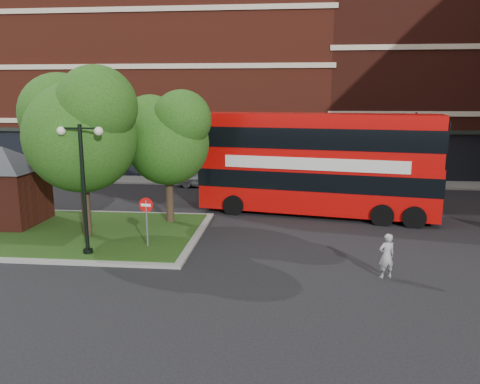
# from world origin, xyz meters

# --- Properties ---
(ground) EXTENTS (120.00, 120.00, 0.00)m
(ground) POSITION_xyz_m (0.00, 0.00, 0.00)
(ground) COLOR black
(ground) RESTS_ON ground
(pavement_far) EXTENTS (44.00, 3.00, 0.12)m
(pavement_far) POSITION_xyz_m (0.00, 16.50, 0.06)
(pavement_far) COLOR slate
(pavement_far) RESTS_ON ground
(terrace_far_left) EXTENTS (26.00, 12.00, 14.00)m
(terrace_far_left) POSITION_xyz_m (-8.00, 24.00, 7.00)
(terrace_far_left) COLOR maroon
(terrace_far_left) RESTS_ON ground
(terrace_far_right) EXTENTS (18.00, 12.00, 16.00)m
(terrace_far_right) POSITION_xyz_m (14.00, 24.00, 8.00)
(terrace_far_right) COLOR #471911
(terrace_far_right) RESTS_ON ground
(traffic_island) EXTENTS (12.60, 7.60, 0.15)m
(traffic_island) POSITION_xyz_m (-8.00, 3.00, 0.07)
(traffic_island) COLOR gray
(traffic_island) RESTS_ON ground
(kiosk) EXTENTS (6.51, 6.51, 3.60)m
(kiosk) POSITION_xyz_m (-11.00, 4.00, 2.32)
(kiosk) COLOR #471911
(kiosk) RESTS_ON traffic_island
(tree_island_west) EXTENTS (5.40, 4.71, 7.21)m
(tree_island_west) POSITION_xyz_m (-6.60, 2.58, 4.79)
(tree_island_west) COLOR #2D2116
(tree_island_west) RESTS_ON ground
(tree_island_east) EXTENTS (4.46, 3.90, 6.29)m
(tree_island_east) POSITION_xyz_m (-3.58, 5.06, 4.24)
(tree_island_east) COLOR #2D2116
(tree_island_east) RESTS_ON ground
(lamp_island) EXTENTS (1.72, 0.36, 5.00)m
(lamp_island) POSITION_xyz_m (-5.50, 0.20, 2.83)
(lamp_island) COLOR black
(lamp_island) RESTS_ON ground
(lamp_far_left) EXTENTS (1.72, 0.36, 5.00)m
(lamp_far_left) POSITION_xyz_m (2.00, 14.50, 2.83)
(lamp_far_left) COLOR black
(lamp_far_left) RESTS_ON ground
(lamp_far_right) EXTENTS (1.72, 0.36, 5.00)m
(lamp_far_right) POSITION_xyz_m (10.00, 14.50, 2.83)
(lamp_far_right) COLOR black
(lamp_far_right) RESTS_ON ground
(bus) EXTENTS (12.12, 4.84, 4.51)m
(bus) POSITION_xyz_m (3.48, 7.72, 2.96)
(bus) COLOR #BD0907
(bus) RESTS_ON ground
(woman) EXTENTS (0.65, 0.52, 1.54)m
(woman) POSITION_xyz_m (5.32, -0.85, 0.77)
(woman) COLOR #9B9B9E
(woman) RESTS_ON ground
(car_silver) EXTENTS (3.98, 1.96, 1.31)m
(car_silver) POSITION_xyz_m (-3.52, 14.50, 0.65)
(car_silver) COLOR #AFB1B6
(car_silver) RESTS_ON ground
(car_white) EXTENTS (3.77, 1.51, 1.22)m
(car_white) POSITION_xyz_m (6.39, 14.50, 0.61)
(car_white) COLOR silver
(car_white) RESTS_ON ground
(no_entry_sign) EXTENTS (0.58, 0.13, 2.10)m
(no_entry_sign) POSITION_xyz_m (-3.50, 1.29, 1.50)
(no_entry_sign) COLOR slate
(no_entry_sign) RESTS_ON ground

